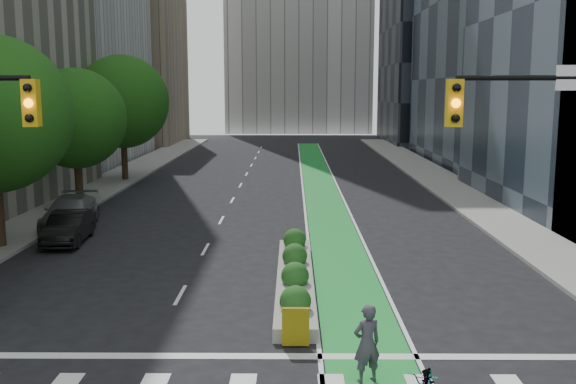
{
  "coord_description": "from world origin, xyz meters",
  "views": [
    {
      "loc": [
        1.12,
        -13.84,
        6.54
      ],
      "look_at": [
        0.96,
        8.33,
        3.0
      ],
      "focal_mm": 40.0,
      "sensor_mm": 36.0,
      "label": 1
    }
  ],
  "objects_px": {
    "median_planter": "(295,275)",
    "parked_car_left_mid": "(69,227)",
    "parked_car_left_far": "(70,213)",
    "cyclist": "(367,344)"
  },
  "relations": [
    {
      "from": "median_planter",
      "to": "parked_car_left_mid",
      "type": "height_order",
      "value": "parked_car_left_mid"
    },
    {
      "from": "median_planter",
      "to": "parked_car_left_far",
      "type": "bearing_deg",
      "value": 139.67
    },
    {
      "from": "median_planter",
      "to": "cyclist",
      "type": "bearing_deg",
      "value": -77.54
    },
    {
      "from": "parked_car_left_mid",
      "to": "parked_car_left_far",
      "type": "height_order",
      "value": "parked_car_left_far"
    },
    {
      "from": "parked_car_left_far",
      "to": "median_planter",
      "type": "bearing_deg",
      "value": -47.14
    },
    {
      "from": "parked_car_left_mid",
      "to": "parked_car_left_far",
      "type": "xyz_separation_m",
      "value": [
        -0.95,
        2.99,
        0.07
      ]
    },
    {
      "from": "cyclist",
      "to": "parked_car_left_far",
      "type": "distance_m",
      "value": 20.41
    },
    {
      "from": "median_planter",
      "to": "parked_car_left_far",
      "type": "relative_size",
      "value": 1.98
    },
    {
      "from": "median_planter",
      "to": "cyclist",
      "type": "relative_size",
      "value": 5.64
    },
    {
      "from": "median_planter",
      "to": "cyclist",
      "type": "height_order",
      "value": "cyclist"
    }
  ]
}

